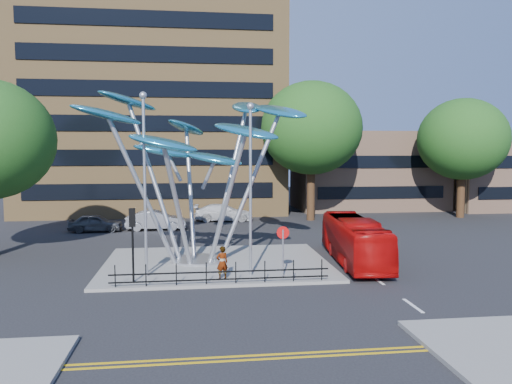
{
  "coord_description": "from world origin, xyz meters",
  "views": [
    {
      "loc": [
        -2.2,
        -20.59,
        6.3
      ],
      "look_at": [
        0.89,
        4.0,
        4.13
      ],
      "focal_mm": 35.0,
      "sensor_mm": 36.0,
      "label": 1
    }
  ],
  "objects": [
    {
      "name": "parked_car_mid",
      "position": [
        -5.1,
        18.28,
        0.75
      ],
      "size": [
        4.62,
        1.73,
        1.51
      ],
      "primitive_type": "imported",
      "rotation": [
        0.0,
        0.0,
        1.54
      ],
      "color": "#9FA1A7",
      "rests_on": "ground"
    },
    {
      "name": "ground",
      "position": [
        0.0,
        0.0,
        0.0
      ],
      "size": [
        120.0,
        120.0,
        0.0
      ],
      "primitive_type": "plane",
      "color": "black",
      "rests_on": "ground"
    },
    {
      "name": "double_yellow_far",
      "position": [
        0.0,
        -6.3,
        0.01
      ],
      "size": [
        40.0,
        0.12,
        0.01
      ],
      "primitive_type": "cube",
      "color": "gold",
      "rests_on": "ground"
    },
    {
      "name": "pedestrian_railing_front",
      "position": [
        -1.0,
        1.7,
        0.55
      ],
      "size": [
        10.0,
        0.06,
        1.0
      ],
      "color": "black",
      "rests_on": "traffic_island"
    },
    {
      "name": "tree_far",
      "position": [
        22.0,
        22.0,
        7.11
      ],
      "size": [
        8.0,
        8.0,
        10.81
      ],
      "color": "black",
      "rests_on": "ground"
    },
    {
      "name": "leaf_sculpture",
      "position": [
        -2.07,
        6.68,
        6.87
      ],
      "size": [
        12.72,
        9.54,
        9.51
      ],
      "color": "#9EA0A5",
      "rests_on": "traffic_island"
    },
    {
      "name": "brick_tower",
      "position": [
        -6.0,
        32.0,
        15.0
      ],
      "size": [
        25.0,
        15.0,
        30.0
      ],
      "primitive_type": "cube",
      "color": "olive",
      "rests_on": "ground"
    },
    {
      "name": "tree_right",
      "position": [
        8.0,
        22.0,
        8.04
      ],
      "size": [
        8.8,
        8.8,
        12.11
      ],
      "color": "black",
      "rests_on": "ground"
    },
    {
      "name": "double_yellow_near",
      "position": [
        0.0,
        -6.0,
        0.01
      ],
      "size": [
        40.0,
        0.12,
        0.01
      ],
      "primitive_type": "cube",
      "color": "gold",
      "rests_on": "ground"
    },
    {
      "name": "parked_car_left",
      "position": [
        -9.6,
        18.0,
        0.68
      ],
      "size": [
        3.99,
        1.67,
        1.35
      ],
      "primitive_type": "imported",
      "rotation": [
        0.0,
        0.0,
        1.59
      ],
      "color": "#404247",
      "rests_on": "ground"
    },
    {
      "name": "street_lamp_right",
      "position": [
        0.5,
        3.0,
        5.09
      ],
      "size": [
        0.36,
        0.36,
        8.3
      ],
      "color": "#9EA0A5",
      "rests_on": "traffic_island"
    },
    {
      "name": "pedestrian",
      "position": [
        -0.9,
        2.5,
        0.94
      ],
      "size": [
        0.66,
        0.52,
        1.58
      ],
      "primitive_type": "imported",
      "rotation": [
        0.0,
        0.0,
        3.43
      ],
      "color": "gray",
      "rests_on": "traffic_island"
    },
    {
      "name": "street_lamp_left",
      "position": [
        -4.5,
        3.5,
        5.36
      ],
      "size": [
        0.36,
        0.36,
        8.8
      ],
      "color": "#9EA0A5",
      "rests_on": "traffic_island"
    },
    {
      "name": "no_entry_sign_island",
      "position": [
        2.0,
        2.52,
        1.82
      ],
      "size": [
        0.6,
        0.1,
        2.45
      ],
      "color": "#9EA0A5",
      "rests_on": "traffic_island"
    },
    {
      "name": "red_bus",
      "position": [
        6.6,
        5.71,
        1.24
      ],
      "size": [
        2.85,
        9.04,
        2.48
      ],
      "primitive_type": "imported",
      "rotation": [
        0.0,
        0.0,
        -0.09
      ],
      "color": "#A80807",
      "rests_on": "ground"
    },
    {
      "name": "parked_car_right",
      "position": [
        0.35,
        22.44,
        0.73
      ],
      "size": [
        5.16,
        2.36,
        1.46
      ],
      "primitive_type": "imported",
      "rotation": [
        0.0,
        0.0,
        1.51
      ],
      "color": "beige",
      "rests_on": "ground"
    },
    {
      "name": "traffic_light_island",
      "position": [
        -5.0,
        2.5,
        2.61
      ],
      "size": [
        0.28,
        0.18,
        3.42
      ],
      "color": "black",
      "rests_on": "traffic_island"
    },
    {
      "name": "low_building_far",
      "position": [
        30.0,
        28.0,
        3.5
      ],
      "size": [
        12.0,
        8.0,
        7.0
      ],
      "primitive_type": "cube",
      "color": "tan",
      "rests_on": "ground"
    },
    {
      "name": "traffic_island",
      "position": [
        -1.0,
        6.0,
        0.07
      ],
      "size": [
        12.0,
        9.0,
        0.15
      ],
      "primitive_type": "cube",
      "color": "slate",
      "rests_on": "ground"
    },
    {
      "name": "low_building_near",
      "position": [
        16.0,
        30.0,
        4.0
      ],
      "size": [
        15.0,
        8.0,
        8.0
      ],
      "primitive_type": "cube",
      "color": "tan",
      "rests_on": "ground"
    }
  ]
}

